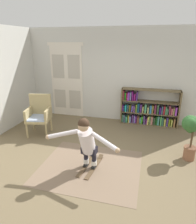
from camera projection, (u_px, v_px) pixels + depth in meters
The scene contains 9 objects.
ground_plane at pixel (97, 161), 4.35m from camera, with size 7.20×7.20×0.00m, color brown.
back_wall at pixel (118, 76), 6.24m from camera, with size 6.00×0.10×2.90m, color beige.
double_door at pixel (67, 81), 6.68m from camera, with size 1.22×0.05×2.45m.
rug at pixel (90, 167), 4.13m from camera, with size 2.04×1.76×0.01m, color #7B6550.
bookshelf at pixel (147, 111), 6.14m from camera, with size 1.75×0.30×1.12m.
wicker_chair at pixel (39, 114), 5.48m from camera, with size 0.72×0.72×1.10m.
potted_plant at pixel (191, 130), 4.23m from camera, with size 0.39×0.39×1.00m.
skis_pair at pixel (91, 165), 4.15m from camera, with size 0.36×0.88×0.07m.
person_skier at pixel (87, 140), 3.77m from camera, with size 1.45×0.65×1.11m.
Camera 1 is at (0.98, -3.61, 2.46)m, focal length 31.78 mm.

